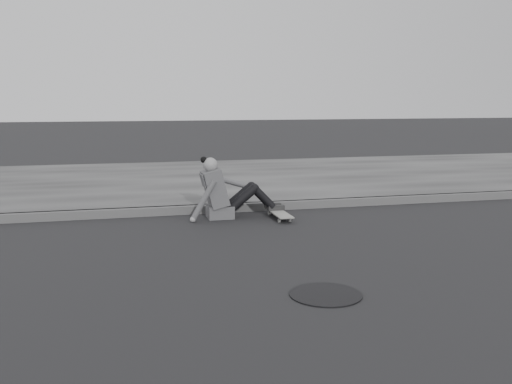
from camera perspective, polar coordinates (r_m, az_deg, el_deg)
The scene contains 6 objects.
ground at distance 5.96m, azimuth -3.20°, elevation -6.93°, with size 80.00×80.00×0.00m, color black.
curb at distance 8.43m, azimuth -6.53°, elevation -1.75°, with size 24.00×0.16×0.12m, color #484848.
sidewalk at distance 11.39m, azimuth -8.56°, elevation 1.07°, with size 24.00×6.00×0.12m, color #3C3C3C.
manhole at distance 5.00m, azimuth 6.97°, elevation -10.13°, with size 0.62×0.62×0.01m, color black.
skateboard at distance 8.04m, azimuth 2.33°, elevation -2.16°, with size 0.20×0.78×0.09m.
seated_woman at distance 8.05m, azimuth -3.17°, elevation -0.05°, with size 1.38×0.46×0.88m.
Camera 1 is at (-1.07, -5.62, 1.66)m, focal length 40.00 mm.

